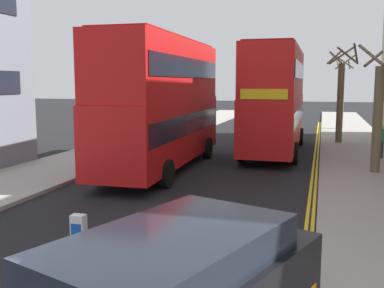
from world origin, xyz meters
name	(u,v)px	position (x,y,z in m)	size (l,w,h in m)	color
sidewalk_right	(371,176)	(6.50, 16.00, 0.07)	(4.00, 80.00, 0.14)	#9E9991
sidewalk_left	(80,161)	(-6.50, 16.00, 0.07)	(4.00, 80.00, 0.14)	#9E9991
kerb_line_outer	(316,185)	(4.40, 14.00, 0.00)	(0.10, 56.00, 0.01)	yellow
kerb_line_inner	(311,185)	(4.24, 14.00, 0.00)	(0.10, 56.00, 0.01)	yellow
traffic_island	(80,271)	(0.00, 4.63, 0.05)	(1.10, 2.20, 0.10)	#9E9991
keep_left_bollard	(79,244)	(0.00, 4.63, 0.61)	(0.36, 0.28, 1.11)	silver
double_decker_bus_away	(162,100)	(-2.11, 15.47, 3.03)	(2.98, 10.86, 5.64)	red
double_decker_bus_oncoming	(276,97)	(2.09, 21.68, 3.03)	(2.86, 10.83, 5.64)	red
pedestrian_far	(381,141)	(7.33, 20.41, 0.99)	(0.34, 0.22, 1.62)	#2D2D38
street_tree_near	(342,93)	(6.01, 34.72, 2.98)	(1.60, 1.76, 5.81)	#6B6047
street_tree_mid	(378,115)	(6.69, 16.63, 2.47)	(1.45, 1.57, 5.17)	#6B6047
street_tree_distant	(341,97)	(5.57, 25.98, 2.93)	(1.88, 1.85, 5.90)	#6B6047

